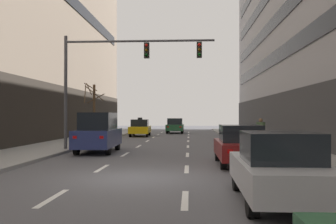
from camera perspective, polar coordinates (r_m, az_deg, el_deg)
The scene contains 25 objects.
ground_plane at distance 11.97m, azimuth -4.90°, elevation -10.04°, with size 120.00×120.00×0.00m, color #515156.
lane_stripe_l1_s3 at distance 9.49m, azimuth -17.35°, elevation -12.50°, with size 0.16×2.00×0.01m, color silver.
lane_stripe_l1_s4 at distance 14.21m, azimuth -10.13°, elevation -8.51°, with size 0.16×2.00×0.01m, color silver.
lane_stripe_l1_s5 at distance 19.08m, azimuth -6.61°, elevation -6.48°, with size 0.16×2.00×0.01m, color silver.
lane_stripe_l1_s6 at distance 24.00m, azimuth -4.54°, elevation -5.27°, with size 0.16×2.00×0.01m, color silver.
lane_stripe_l1_s7 at distance 28.94m, azimuth -3.18°, elevation -4.46°, with size 0.16×2.00×0.01m, color silver.
lane_stripe_l1_s8 at distance 33.91m, azimuth -2.21°, elevation -3.89°, with size 0.16×2.00×0.01m, color silver.
lane_stripe_l1_s9 at distance 38.88m, azimuth -1.50°, elevation -3.46°, with size 0.16×2.00×0.01m, color silver.
lane_stripe_l1_s10 at distance 43.86m, azimuth -0.95°, elevation -3.14°, with size 0.16×2.00×0.01m, color silver.
lane_stripe_l2_s3 at distance 8.91m, azimuth 2.63°, elevation -13.32°, with size 0.16×2.00×0.01m, color silver.
lane_stripe_l2_s4 at distance 13.83m, azimuth 2.89°, elevation -8.74°, with size 0.16×2.00×0.01m, color silver.
lane_stripe_l2_s5 at distance 18.79m, azimuth 3.01°, elevation -6.57°, with size 0.16×2.00×0.01m, color silver.
lane_stripe_l2_s6 at distance 23.77m, azimuth 3.08°, elevation -5.31°, with size 0.16×2.00×0.01m, color silver.
lane_stripe_l2_s7 at distance 28.76m, azimuth 3.13°, elevation -4.49°, with size 0.16×2.00×0.01m, color silver.
lane_stripe_l2_s8 at distance 33.75m, azimuth 3.16°, elevation -3.91°, with size 0.16×2.00×0.01m, color silver.
lane_stripe_l2_s9 at distance 38.74m, azimuth 3.18°, elevation -3.47°, with size 0.16×2.00×0.01m, color silver.
lane_stripe_l2_s10 at distance 43.73m, azimuth 3.20°, elevation -3.14°, with size 0.16×2.00×0.01m, color silver.
car_driving_0 at distance 20.25m, azimuth -10.66°, elevation -3.13°, with size 1.95×4.45×2.13m.
taxi_driving_1 at distance 35.55m, azimuth -4.31°, elevation -2.46°, with size 1.94×4.35×1.79m.
car_driving_2 at distance 41.57m, azimuth 1.10°, elevation -2.14°, with size 1.91×4.49×1.68m.
car_parked_1 at distance 8.83m, azimuth 16.63°, elevation -8.22°, with size 1.86×4.31×1.61m.
car_parked_2 at distance 15.11m, azimuth 11.01°, elevation -5.04°, with size 1.81×4.29×1.60m.
traffic_signal_0 at distance 20.65m, azimuth -7.84°, elevation 6.96°, with size 8.28×0.35×6.24m.
street_tree_0 at distance 31.57m, azimuth -11.37°, elevation 0.62°, with size 1.86×1.81×4.57m.
pedestrian_0 at distance 21.84m, azimuth 14.07°, elevation -2.80°, with size 0.46×0.35×1.68m.
Camera 1 is at (1.69, -11.69, 1.97)m, focal length 39.65 mm.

